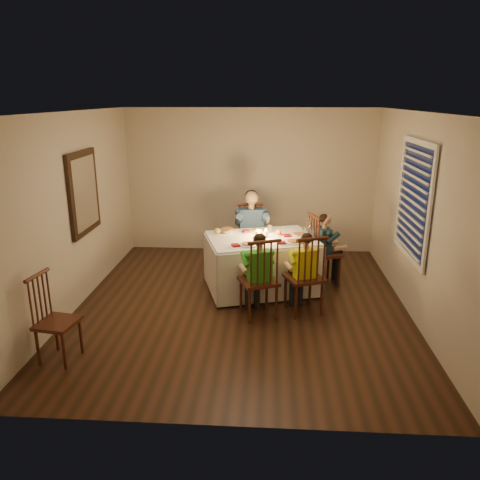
# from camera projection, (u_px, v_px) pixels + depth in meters

# --- Properties ---
(ground) EXTENTS (5.00, 5.00, 0.00)m
(ground) POSITION_uv_depth(u_px,v_px,m) (242.00, 305.00, 6.50)
(ground) COLOR black
(ground) RESTS_ON ground
(wall_left) EXTENTS (0.02, 5.00, 2.60)m
(wall_left) POSITION_uv_depth(u_px,v_px,m) (74.00, 212.00, 6.26)
(wall_left) COLOR beige
(wall_left) RESTS_ON ground
(wall_right) EXTENTS (0.02, 5.00, 2.60)m
(wall_right) POSITION_uv_depth(u_px,v_px,m) (417.00, 217.00, 5.98)
(wall_right) COLOR beige
(wall_right) RESTS_ON ground
(wall_back) EXTENTS (4.50, 0.02, 2.60)m
(wall_back) POSITION_uv_depth(u_px,v_px,m) (250.00, 181.00, 8.50)
(wall_back) COLOR beige
(wall_back) RESTS_ON ground
(ceiling) EXTENTS (5.00, 5.00, 0.00)m
(ceiling) POSITION_uv_depth(u_px,v_px,m) (242.00, 112.00, 5.74)
(ceiling) COLOR white
(ceiling) RESTS_ON wall_back
(dining_table) EXTENTS (1.81, 1.52, 0.78)m
(dining_table) POSITION_uv_depth(u_px,v_px,m) (261.00, 253.00, 6.88)
(dining_table) COLOR white
(dining_table) RESTS_ON ground
(chair_adult) EXTENTS (0.51, 0.50, 1.10)m
(chair_adult) POSITION_uv_depth(u_px,v_px,m) (251.00, 270.00, 7.82)
(chair_adult) COLOR black
(chair_adult) RESTS_ON ground
(chair_near_left) EXTENTS (0.58, 0.57, 1.10)m
(chair_near_left) POSITION_uv_depth(u_px,v_px,m) (258.00, 315.00, 6.19)
(chair_near_left) COLOR black
(chair_near_left) RESTS_ON ground
(chair_near_right) EXTENTS (0.58, 0.57, 1.10)m
(chair_near_right) POSITION_uv_depth(u_px,v_px,m) (302.00, 312.00, 6.31)
(chair_near_right) COLOR black
(chair_near_right) RESTS_ON ground
(chair_end) EXTENTS (0.56, 0.57, 1.10)m
(chair_end) POSITION_uv_depth(u_px,v_px,m) (323.00, 283.00, 7.28)
(chair_end) COLOR black
(chair_end) RESTS_ON ground
(chair_extra) EXTENTS (0.45, 0.47, 1.00)m
(chair_extra) POSITION_uv_depth(u_px,v_px,m) (62.00, 359.00, 5.17)
(chair_extra) COLOR black
(chair_extra) RESTS_ON ground
(adult) EXTENTS (0.58, 0.54, 1.35)m
(adult) POSITION_uv_depth(u_px,v_px,m) (251.00, 270.00, 7.82)
(adult) COLOR navy
(adult) RESTS_ON ground
(child_green) EXTENTS (0.50, 0.48, 1.14)m
(child_green) POSITION_uv_depth(u_px,v_px,m) (258.00, 315.00, 6.19)
(child_green) COLOR green
(child_green) RESTS_ON ground
(child_yellow) EXTENTS (0.48, 0.46, 1.12)m
(child_yellow) POSITION_uv_depth(u_px,v_px,m) (302.00, 312.00, 6.31)
(child_yellow) COLOR yellow
(child_yellow) RESTS_ON ground
(child_teal) EXTENTS (0.45, 0.47, 1.11)m
(child_teal) POSITION_uv_depth(u_px,v_px,m) (323.00, 283.00, 7.28)
(child_teal) COLOR #17313B
(child_teal) RESTS_ON ground
(setting_adult) EXTENTS (0.32, 0.32, 0.02)m
(setting_adult) POSITION_uv_depth(u_px,v_px,m) (258.00, 231.00, 7.13)
(setting_adult) COLOR white
(setting_adult) RESTS_ON dining_table
(setting_green) EXTENTS (0.32, 0.32, 0.02)m
(setting_green) POSITION_uv_depth(u_px,v_px,m) (248.00, 245.00, 6.45)
(setting_green) COLOR white
(setting_green) RESTS_ON dining_table
(setting_yellow) EXTENTS (0.32, 0.32, 0.02)m
(setting_yellow) POSITION_uv_depth(u_px,v_px,m) (294.00, 242.00, 6.57)
(setting_yellow) COLOR white
(setting_yellow) RESTS_ON dining_table
(setting_teal) EXTENTS (0.32, 0.32, 0.02)m
(setting_teal) POSITION_uv_depth(u_px,v_px,m) (299.00, 235.00, 6.90)
(setting_teal) COLOR white
(setting_teal) RESTS_ON dining_table
(candle_left) EXTENTS (0.06, 0.06, 0.10)m
(candle_left) POSITION_uv_depth(u_px,v_px,m) (257.00, 235.00, 6.79)
(candle_left) COLOR silver
(candle_left) RESTS_ON dining_table
(candle_right) EXTENTS (0.06, 0.06, 0.10)m
(candle_right) POSITION_uv_depth(u_px,v_px,m) (266.00, 234.00, 6.81)
(candle_right) COLOR silver
(candle_right) RESTS_ON dining_table
(squash) EXTENTS (0.09, 0.09, 0.09)m
(squash) POSITION_uv_depth(u_px,v_px,m) (217.00, 231.00, 6.97)
(squash) COLOR yellow
(squash) RESTS_ON dining_table
(orange_fruit) EXTENTS (0.08, 0.08, 0.08)m
(orange_fruit) POSITION_uv_depth(u_px,v_px,m) (279.00, 233.00, 6.91)
(orange_fruit) COLOR orange
(orange_fruit) RESTS_ON dining_table
(serving_bowl) EXTENTS (0.27, 0.27, 0.05)m
(serving_bowl) POSITION_uv_depth(u_px,v_px,m) (228.00, 231.00, 7.04)
(serving_bowl) COLOR white
(serving_bowl) RESTS_ON dining_table
(wall_mirror) EXTENTS (0.06, 0.95, 1.15)m
(wall_mirror) POSITION_uv_depth(u_px,v_px,m) (84.00, 193.00, 6.48)
(wall_mirror) COLOR black
(wall_mirror) RESTS_ON wall_left
(window_blinds) EXTENTS (0.07, 1.34, 1.54)m
(window_blinds) POSITION_uv_depth(u_px,v_px,m) (413.00, 200.00, 6.02)
(window_blinds) COLOR black
(window_blinds) RESTS_ON wall_right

